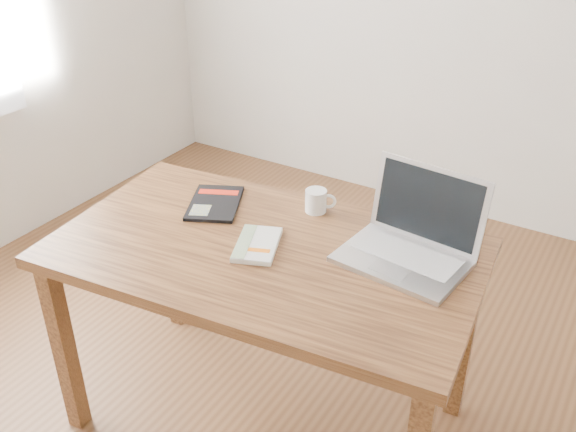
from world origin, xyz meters
The scene contains 6 objects.
room centered at (-0.07, 0.00, 1.36)m, with size 4.04×4.04×2.70m.
desk centered at (-0.15, 0.10, 0.66)m, with size 1.42×0.90×0.75m.
white_guidebook centered at (-0.17, 0.09, 0.76)m, with size 0.20×0.24×0.02m.
black_guidebook centered at (-0.45, 0.24, 0.76)m, with size 0.26×0.30×0.01m.
laptop centered at (0.26, 0.29, 0.81)m, with size 0.40×0.34×0.26m.
coffee_mug centered at (-0.12, 0.39, 0.79)m, with size 0.10×0.08×0.08m.
Camera 1 is at (0.81, -1.33, 1.85)m, focal length 40.00 mm.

